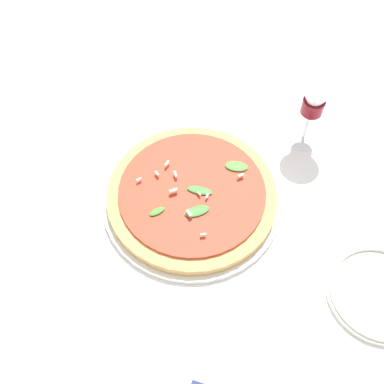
# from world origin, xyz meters

# --- Properties ---
(ground_plane) EXTENTS (6.00, 6.00, 0.00)m
(ground_plane) POSITION_xyz_m (0.00, 0.00, 0.00)
(ground_plane) COLOR white
(pizza_arugula_main) EXTENTS (0.33, 0.33, 0.05)m
(pizza_arugula_main) POSITION_xyz_m (0.01, -0.04, 0.02)
(pizza_arugula_main) COLOR silver
(pizza_arugula_main) RESTS_ON ground_plane
(wine_glass) EXTENTS (0.08, 0.08, 0.16)m
(wine_glass) POSITION_xyz_m (0.20, 0.17, 0.11)
(wine_glass) COLOR white
(wine_glass) RESTS_ON ground_plane
(side_plate_white) EXTENTS (0.17, 0.17, 0.02)m
(side_plate_white) POSITION_xyz_m (0.35, -0.14, 0.01)
(side_plate_white) COLOR silver
(side_plate_white) RESTS_ON ground_plane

